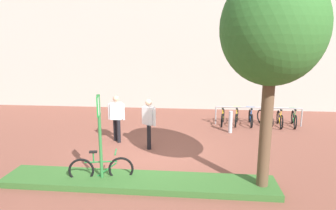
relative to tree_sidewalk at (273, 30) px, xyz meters
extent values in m
plane|color=brown|center=(-3.01, 2.14, -3.85)|extent=(60.00, 60.00, 0.00)
cube|color=#B2ADA3|center=(-3.01, 9.79, 1.15)|extent=(28.00, 1.20, 10.00)
cube|color=#336028|center=(-3.10, 0.02, -3.77)|extent=(7.00, 1.10, 0.16)
cylinder|color=brown|center=(0.00, 0.00, -2.37)|extent=(0.28, 0.28, 2.96)
ellipsoid|color=#2D6628|center=(0.00, 0.00, 0.04)|extent=(2.33, 2.33, 2.56)
cylinder|color=#2D7238|center=(-4.04, 0.02, -2.68)|extent=(0.08, 0.08, 2.34)
cube|color=#198C33|center=(-4.04, 0.02, -1.80)|extent=(0.08, 0.36, 0.52)
cube|color=white|center=(-4.04, 0.02, -1.80)|extent=(0.08, 0.30, 0.44)
torus|color=black|center=(-4.58, 0.00, -3.52)|extent=(0.66, 0.18, 0.66)
torus|color=black|center=(-3.57, 0.19, -3.52)|extent=(0.66, 0.18, 0.66)
cylinder|color=#1E7233|center=(-4.08, 0.10, -3.30)|extent=(0.83, 0.19, 0.04)
cylinder|color=#1E7233|center=(-3.98, 0.12, -3.56)|extent=(0.60, 0.15, 0.44)
cylinder|color=#1E7233|center=(-4.26, 0.06, -3.18)|extent=(0.04, 0.04, 0.28)
cube|color=black|center=(-4.26, 0.06, -3.02)|extent=(0.21, 0.12, 0.05)
cylinder|color=#1E7233|center=(-3.70, 0.17, -3.04)|extent=(0.12, 0.42, 0.04)
cylinder|color=#99999E|center=(-0.77, 6.12, -3.45)|extent=(0.06, 0.06, 0.80)
cylinder|color=#99999E|center=(2.93, 6.08, -3.45)|extent=(0.06, 0.06, 0.80)
cylinder|color=#99999E|center=(1.08, 6.10, -3.05)|extent=(3.70, 0.10, 0.06)
torus|color=black|center=(-0.53, 5.61, -3.55)|extent=(0.15, 0.61, 0.61)
torus|color=black|center=(-0.39, 6.54, -3.55)|extent=(0.15, 0.61, 0.61)
cylinder|color=gold|center=(-0.46, 6.08, -3.35)|extent=(0.15, 0.77, 0.03)
cylinder|color=gold|center=(-0.45, 6.17, -3.58)|extent=(0.12, 0.56, 0.40)
cylinder|color=gold|center=(-0.49, 5.91, -3.24)|extent=(0.03, 0.03, 0.26)
cube|color=black|center=(-0.49, 5.91, -3.09)|extent=(0.10, 0.19, 0.05)
cylinder|color=gold|center=(-0.41, 6.43, -3.11)|extent=(0.39, 0.09, 0.04)
torus|color=black|center=(0.07, 5.67, -3.55)|extent=(0.17, 0.61, 0.61)
torus|color=black|center=(0.25, 6.59, -3.55)|extent=(0.17, 0.61, 0.61)
cylinder|color=gold|center=(0.16, 6.13, -3.35)|extent=(0.18, 0.76, 0.03)
cylinder|color=gold|center=(0.17, 6.22, -3.58)|extent=(0.14, 0.55, 0.40)
cylinder|color=gold|center=(0.12, 5.96, -3.24)|extent=(0.03, 0.03, 0.26)
cube|color=black|center=(0.12, 5.96, -3.09)|extent=(0.11, 0.19, 0.05)
cylinder|color=gold|center=(0.22, 6.48, -3.11)|extent=(0.39, 0.11, 0.04)
torus|color=black|center=(0.74, 5.66, -3.55)|extent=(0.10, 0.61, 0.61)
torus|color=black|center=(0.81, 6.60, -3.55)|extent=(0.10, 0.61, 0.61)
cylinder|color=#194CA5|center=(0.77, 6.13, -3.35)|extent=(0.09, 0.77, 0.03)
cylinder|color=#194CA5|center=(0.78, 6.22, -3.58)|extent=(0.08, 0.56, 0.40)
cylinder|color=#194CA5|center=(0.76, 5.96, -3.24)|extent=(0.03, 0.03, 0.26)
cube|color=black|center=(0.76, 5.96, -3.09)|extent=(0.09, 0.19, 0.05)
cylinder|color=#194CA5|center=(0.80, 6.48, -3.11)|extent=(0.39, 0.07, 0.04)
torus|color=black|center=(1.50, 5.68, -3.55)|extent=(0.20, 0.60, 0.61)
torus|color=black|center=(1.28, 6.59, -3.55)|extent=(0.20, 0.60, 0.61)
cylinder|color=silver|center=(1.39, 6.14, -3.35)|extent=(0.21, 0.76, 0.03)
cylinder|color=silver|center=(1.37, 6.23, -3.58)|extent=(0.16, 0.55, 0.40)
cylinder|color=silver|center=(1.43, 5.97, -3.24)|extent=(0.03, 0.03, 0.26)
cube|color=black|center=(1.43, 5.97, -3.09)|extent=(0.11, 0.20, 0.05)
cylinder|color=silver|center=(1.31, 6.48, -3.11)|extent=(0.38, 0.13, 0.04)
torus|color=black|center=(1.96, 5.58, -3.55)|extent=(0.12, 0.61, 0.61)
torus|color=black|center=(2.06, 6.51, -3.55)|extent=(0.12, 0.61, 0.61)
cylinder|color=gold|center=(2.01, 6.04, -3.35)|extent=(0.11, 0.77, 0.03)
cylinder|color=gold|center=(2.02, 6.14, -3.58)|extent=(0.09, 0.56, 0.40)
cylinder|color=gold|center=(1.99, 5.88, -3.24)|extent=(0.03, 0.03, 0.26)
cube|color=black|center=(1.99, 5.88, -3.09)|extent=(0.09, 0.19, 0.05)
cylinder|color=gold|center=(2.04, 6.40, -3.11)|extent=(0.39, 0.08, 0.04)
torus|color=black|center=(2.54, 5.65, -3.55)|extent=(0.16, 0.61, 0.61)
torus|color=black|center=(2.70, 6.57, -3.55)|extent=(0.16, 0.61, 0.61)
cylinder|color=#1E7233|center=(2.62, 6.11, -3.35)|extent=(0.17, 0.76, 0.03)
cylinder|color=#1E7233|center=(2.64, 6.20, -3.58)|extent=(0.13, 0.55, 0.40)
cylinder|color=#1E7233|center=(2.59, 5.94, -3.24)|extent=(0.03, 0.03, 0.26)
cube|color=black|center=(2.59, 5.94, -3.09)|extent=(0.10, 0.19, 0.05)
cylinder|color=#1E7233|center=(2.69, 6.46, -3.11)|extent=(0.39, 0.10, 0.04)
cylinder|color=#ADADB2|center=(-0.25, 4.85, -3.40)|extent=(0.16, 0.16, 0.90)
cylinder|color=black|center=(-3.23, 2.62, -3.43)|extent=(0.14, 0.14, 0.85)
cylinder|color=black|center=(-3.27, 2.89, -3.43)|extent=(0.14, 0.14, 0.85)
cube|color=white|center=(-3.25, 2.75, -2.69)|extent=(0.47, 0.42, 0.62)
cylinder|color=white|center=(-3.03, 2.61, -2.72)|extent=(0.09, 0.09, 0.59)
cylinder|color=white|center=(-3.47, 2.89, -2.72)|extent=(0.09, 0.09, 0.59)
sphere|color=tan|center=(-3.25, 2.75, -2.24)|extent=(0.22, 0.22, 0.22)
cylinder|color=black|center=(-4.44, 3.22, -3.43)|extent=(0.14, 0.14, 0.85)
cylinder|color=black|center=(-4.63, 3.43, -3.43)|extent=(0.14, 0.14, 0.85)
cube|color=white|center=(-4.54, 3.32, -2.69)|extent=(0.41, 0.25, 0.62)
cylinder|color=white|center=(-4.28, 3.33, -2.72)|extent=(0.09, 0.09, 0.59)
cylinder|color=white|center=(-4.80, 3.32, -2.72)|extent=(0.09, 0.09, 0.59)
sphere|color=tan|center=(-4.54, 3.32, -2.24)|extent=(0.22, 0.22, 0.22)
camera|label=1|loc=(-1.64, -6.87, -0.30)|focal=31.51mm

